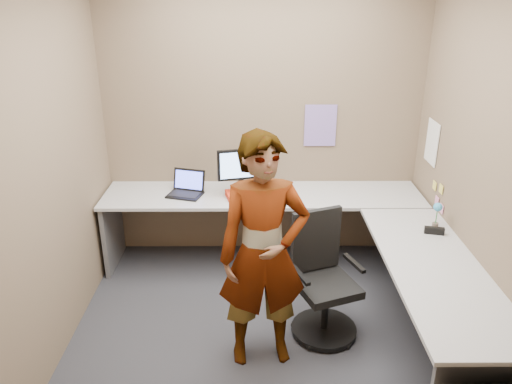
{
  "coord_description": "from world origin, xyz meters",
  "views": [
    {
      "loc": [
        -0.08,
        -3.31,
        2.53
      ],
      "look_at": [
        -0.06,
        0.25,
        1.05
      ],
      "focal_mm": 35.0,
      "sensor_mm": 36.0,
      "label": 1
    }
  ],
  "objects_px": {
    "desk": "(316,237)",
    "monitor": "(241,167)",
    "office_chair": "(323,286)",
    "person": "(263,254)"
  },
  "relations": [
    {
      "from": "desk",
      "to": "monitor",
      "type": "distance_m",
      "value": 0.93
    },
    {
      "from": "office_chair",
      "to": "person",
      "type": "distance_m",
      "value": 0.71
    },
    {
      "from": "desk",
      "to": "monitor",
      "type": "xyz_separation_m",
      "value": [
        -0.64,
        0.53,
        0.43
      ]
    },
    {
      "from": "monitor",
      "to": "person",
      "type": "bearing_deg",
      "value": -95.96
    },
    {
      "from": "desk",
      "to": "office_chair",
      "type": "height_order",
      "value": "office_chair"
    },
    {
      "from": "desk",
      "to": "monitor",
      "type": "relative_size",
      "value": 7.1
    },
    {
      "from": "office_chair",
      "to": "desk",
      "type": "bearing_deg",
      "value": 69.93
    },
    {
      "from": "monitor",
      "to": "office_chair",
      "type": "height_order",
      "value": "monitor"
    },
    {
      "from": "desk",
      "to": "monitor",
      "type": "bearing_deg",
      "value": 140.42
    },
    {
      "from": "monitor",
      "to": "office_chair",
      "type": "xyz_separation_m",
      "value": [
        0.64,
        -0.97,
        -0.63
      ]
    }
  ]
}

